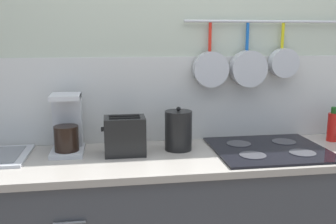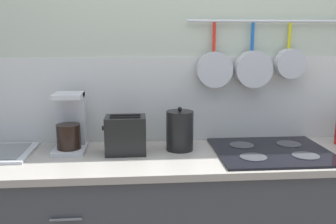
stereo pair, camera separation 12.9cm
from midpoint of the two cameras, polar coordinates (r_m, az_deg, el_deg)
name	(u,v)px [view 2 (the right image)]	position (r m, az deg, el deg)	size (l,w,h in m)	color
wall_back	(210,80)	(2.23, 8.07, 4.79)	(7.20, 0.16, 2.60)	#B2BCA8
countertop	(220,157)	(2.00, 9.79, -6.84)	(3.05, 0.57, 0.03)	#A59E93
coffee_maker	(70,126)	(2.06, -12.97, -2.15)	(0.17, 0.22, 0.31)	#B7BABF
toaster	(126,135)	(1.96, -4.61, -3.52)	(0.23, 0.15, 0.20)	black
kettle	(180,131)	(2.02, 3.63, -2.86)	(0.15, 0.15, 0.24)	black
cooktop	(272,151)	(2.09, 17.31, -5.75)	(0.60, 0.53, 0.01)	black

